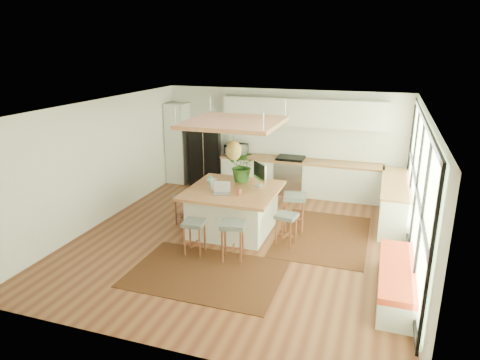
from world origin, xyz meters
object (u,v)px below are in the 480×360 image
(stool_near_left, at_px, (195,236))
(stool_right_back, at_px, (294,214))
(stool_near_right, at_px, (233,242))
(monitor, at_px, (260,174))
(stool_left_side, at_px, (185,209))
(island, at_px, (233,210))
(stool_right_front, at_px, (286,228))
(laptop, at_px, (221,188))
(microwave, at_px, (236,148))
(island_plant, at_px, (243,169))
(fridge, at_px, (205,153))

(stool_near_left, xyz_separation_m, stool_right_back, (1.54, 1.72, 0.00))
(stool_near_right, xyz_separation_m, monitor, (0.03, 1.62, 0.83))
(stool_left_side, bearing_deg, island, 1.15)
(stool_right_front, xyz_separation_m, stool_left_side, (-2.33, 0.32, 0.00))
(laptop, bearing_deg, microwave, 90.16)
(stool_left_side, bearing_deg, stool_right_back, 11.83)
(stool_right_front, relative_size, stool_left_side, 0.99)
(stool_near_right, distance_m, island_plant, 2.04)
(stool_near_right, relative_size, monitor, 1.30)
(island, distance_m, stool_right_back, 1.31)
(stool_right_front, height_order, laptop, laptop)
(fridge, distance_m, island, 3.35)
(stool_right_front, distance_m, microwave, 3.83)
(fridge, relative_size, island, 0.89)
(stool_right_front, bearing_deg, stool_left_side, 172.22)
(stool_near_left, xyz_separation_m, microwave, (-0.56, 4.02, 0.76))
(monitor, bearing_deg, microwave, 167.95)
(fridge, bearing_deg, stool_near_right, -74.96)
(stool_right_front, distance_m, laptop, 1.51)
(stool_left_side, xyz_separation_m, island_plant, (1.13, 0.59, 0.85))
(stool_near_left, height_order, stool_right_front, stool_near_left)
(stool_near_left, xyz_separation_m, stool_right_front, (1.55, 0.92, 0.00))
(stool_near_left, height_order, laptop, laptop)
(monitor, distance_m, microwave, 2.75)
(stool_right_back, xyz_separation_m, laptop, (-1.34, -0.83, 0.70))
(stool_near_right, bearing_deg, stool_right_back, 65.42)
(fridge, distance_m, microwave, 0.94)
(stool_right_front, bearing_deg, stool_near_left, -149.40)
(stool_near_right, relative_size, stool_left_side, 1.12)
(stool_near_left, height_order, island_plant, island_plant)
(island, height_order, laptop, laptop)
(laptop, relative_size, monitor, 0.62)
(stool_near_right, height_order, microwave, microwave)
(stool_right_front, relative_size, microwave, 1.15)
(island, distance_m, stool_left_side, 1.11)
(stool_near_left, xyz_separation_m, island_plant, (0.35, 1.82, 0.85))
(microwave, bearing_deg, stool_right_front, -49.45)
(stool_right_front, relative_size, laptop, 1.84)
(island, distance_m, stool_near_left, 1.30)
(island, xyz_separation_m, laptop, (-0.12, -0.37, 0.58))
(island, distance_m, laptop, 0.70)
(stool_right_back, bearing_deg, monitor, -173.01)
(fridge, distance_m, stool_near_left, 4.34)
(monitor, relative_size, microwave, 1.01)
(stool_left_side, relative_size, monitor, 1.16)
(island, distance_m, microwave, 2.98)
(laptop, bearing_deg, stool_right_back, 18.35)
(stool_near_left, distance_m, laptop, 1.15)
(stool_right_back, relative_size, laptop, 2.21)
(island, relative_size, stool_near_left, 2.79)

